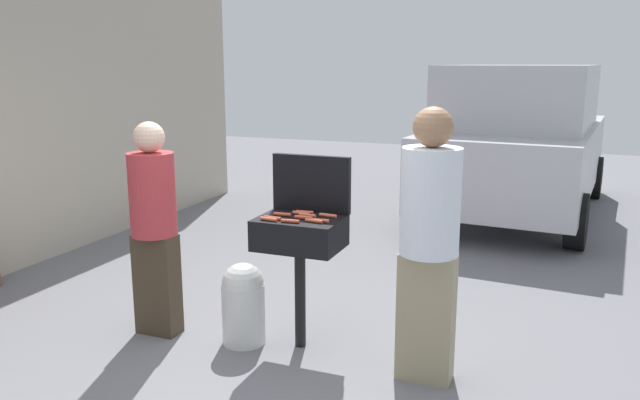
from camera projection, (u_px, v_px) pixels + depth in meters
ground_plane at (268, 355)px, 4.54m from camera, size 24.00×24.00×0.00m
house_wall_side at (12, 112)px, 6.31m from camera, size 0.24×8.00×3.13m
bbq_grill at (300, 238)px, 4.52m from camera, size 0.60×0.44×0.97m
grill_lid_open at (311, 184)px, 4.64m from camera, size 0.60×0.05×0.42m
hot_dog_0 at (304, 217)px, 4.45m from camera, size 0.13×0.03×0.03m
hot_dog_1 at (307, 215)px, 4.52m from camera, size 0.13×0.04×0.03m
hot_dog_2 at (328, 215)px, 4.51m from camera, size 0.13×0.04×0.03m
hot_dog_3 at (290, 221)px, 4.35m from camera, size 0.13×0.04×0.03m
hot_dog_4 at (301, 213)px, 4.58m from camera, size 0.13×0.03×0.03m
hot_dog_5 at (314, 221)px, 4.35m from camera, size 0.13×0.04×0.03m
hot_dog_6 at (305, 212)px, 4.61m from camera, size 0.13×0.04×0.03m
hot_dog_7 at (269, 219)px, 4.40m from camera, size 0.13×0.04×0.03m
hot_dog_8 at (273, 218)px, 4.43m from camera, size 0.13×0.03×0.03m
hot_dog_9 at (320, 220)px, 4.37m from camera, size 0.13×0.03×0.03m
hot_dog_10 at (283, 214)px, 4.54m from camera, size 0.13×0.03×0.03m
propane_tank at (243, 302)px, 4.68m from camera, size 0.32×0.32×0.62m
person_left at (154, 222)px, 4.74m from camera, size 0.34×0.34×1.64m
person_right at (429, 237)px, 4.01m from camera, size 0.38×0.38×1.79m
parked_minivan at (519, 140)px, 8.60m from camera, size 2.32×4.54×2.02m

